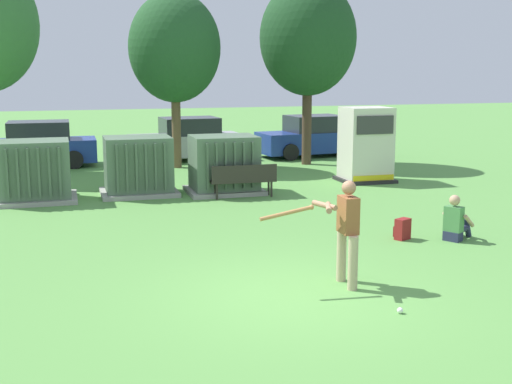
# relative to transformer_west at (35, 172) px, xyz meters

# --- Properties ---
(ground_plane) EXTENTS (96.00, 96.00, 0.00)m
(ground_plane) POSITION_rel_transformer_west_xyz_m (4.10, -9.01, -0.79)
(ground_plane) COLOR #5B9947
(transformer_west) EXTENTS (2.10, 1.70, 1.62)m
(transformer_west) POSITION_rel_transformer_west_xyz_m (0.00, 0.00, 0.00)
(transformer_west) COLOR #9E9B93
(transformer_west) RESTS_ON ground
(transformer_mid_west) EXTENTS (2.10, 1.70, 1.62)m
(transformer_mid_west) POSITION_rel_transformer_west_xyz_m (2.74, 0.21, 0.00)
(transformer_mid_west) COLOR #9E9B93
(transformer_mid_west) RESTS_ON ground
(transformer_mid_east) EXTENTS (2.10, 1.70, 1.62)m
(transformer_mid_east) POSITION_rel_transformer_west_xyz_m (5.09, -0.18, 0.00)
(transformer_mid_east) COLOR #9E9B93
(transformer_mid_east) RESTS_ON ground
(generator_enclosure) EXTENTS (1.60, 1.40, 2.30)m
(generator_enclosure) POSITION_rel_transformer_west_xyz_m (9.77, 0.48, 0.35)
(generator_enclosure) COLOR #262626
(generator_enclosure) RESTS_ON ground
(park_bench) EXTENTS (1.81, 0.43, 0.92)m
(park_bench) POSITION_rel_transformer_west_xyz_m (5.43, -1.09, -0.25)
(park_bench) COLOR #2D2823
(park_bench) RESTS_ON ground
(batter) EXTENTS (1.60, 0.72, 1.74)m
(batter) POSITION_rel_transformer_west_xyz_m (5.04, -8.79, 0.19)
(batter) COLOR tan
(batter) RESTS_ON ground
(sports_ball) EXTENTS (0.09, 0.09, 0.09)m
(sports_ball) POSITION_rel_transformer_west_xyz_m (5.32, -10.20, -0.74)
(sports_ball) COLOR white
(sports_ball) RESTS_ON ground
(seated_spectator) EXTENTS (0.78, 0.68, 0.96)m
(seated_spectator) POSITION_rel_transformer_west_xyz_m (8.44, -6.69, -0.41)
(seated_spectator) COLOR #282D4C
(seated_spectator) RESTS_ON ground
(backpack) EXTENTS (0.38, 0.35, 0.44)m
(backpack) POSITION_rel_transformer_west_xyz_m (7.41, -6.35, -0.57)
(backpack) COLOR maroon
(backpack) RESTS_ON ground
(tree_center_left) EXTENTS (3.17, 3.17, 6.06)m
(tree_center_left) POSITION_rel_transformer_west_xyz_m (4.63, 5.01, 3.37)
(tree_center_left) COLOR brown
(tree_center_left) RESTS_ON ground
(tree_center_right) EXTENTS (3.44, 3.44, 6.58)m
(tree_center_right) POSITION_rel_transformer_west_xyz_m (9.32, 4.52, 3.72)
(tree_center_right) COLOR #4C3828
(tree_center_right) RESTS_ON ground
(parked_car_left_of_center) EXTENTS (4.21, 1.94, 1.62)m
(parked_car_left_of_center) POSITION_rel_transformer_west_xyz_m (-0.15, 6.56, -0.04)
(parked_car_left_of_center) COLOR navy
(parked_car_left_of_center) RESTS_ON ground
(parked_car_right_of_center) EXTENTS (4.31, 2.14, 1.62)m
(parked_car_right_of_center) POSITION_rel_transformer_west_xyz_m (5.33, 6.87, -0.04)
(parked_car_right_of_center) COLOR #B2B2B7
(parked_car_right_of_center) RESTS_ON ground
(parked_car_rightmost) EXTENTS (4.36, 2.27, 1.62)m
(parked_car_rightmost) POSITION_rel_transformer_west_xyz_m (10.31, 6.58, -0.04)
(parked_car_rightmost) COLOR navy
(parked_car_rightmost) RESTS_ON ground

